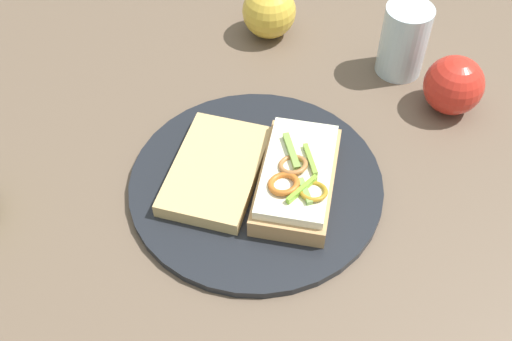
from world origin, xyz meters
The scene contains 7 objects.
ground_plane centered at (0.00, 0.00, 0.00)m, with size 2.00×2.00×0.00m, color brown.
plate centered at (0.00, 0.00, 0.01)m, with size 0.32×0.32×0.01m, color black.
sandwich centered at (0.04, -0.02, 0.03)m, with size 0.15×0.19×0.05m.
bread_slice_side centered at (-0.05, 0.02, 0.02)m, with size 0.16×0.10×0.02m, color tan.
apple_1 centered at (0.29, 0.07, 0.04)m, with size 0.08×0.08×0.08m, color red.
apple_2 centered at (0.10, 0.29, 0.04)m, with size 0.08×0.08×0.08m, color gold.
drinking_glass centered at (0.26, 0.16, 0.05)m, with size 0.07×0.07×0.11m, color silver.
Camera 1 is at (-0.12, -0.47, 0.61)m, focal length 43.96 mm.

